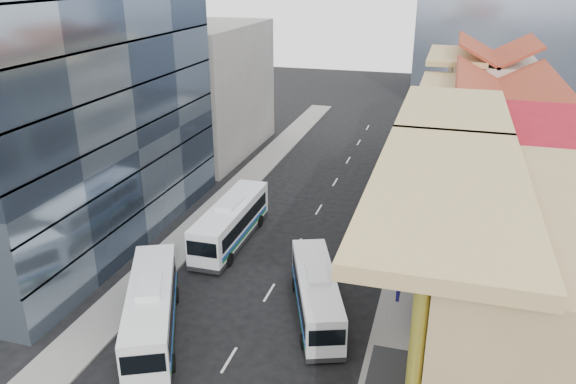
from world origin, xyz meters
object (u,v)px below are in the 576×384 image
(shophouse_tan, at_px, (532,347))
(office_tower, at_px, (51,39))
(bus_left_far, at_px, (231,221))
(bus_right, at_px, (316,293))
(bus_left_near, at_px, (151,308))

(shophouse_tan, xyz_separation_m, office_tower, (-31.00, 14.00, 9.00))
(shophouse_tan, bearing_deg, bus_left_far, 139.72)
(office_tower, bearing_deg, bus_left_far, 9.99)
(shophouse_tan, height_order, office_tower, office_tower)
(bus_left_far, distance_m, bus_right, 11.48)
(bus_left_near, height_order, bus_right, bus_left_near)
(office_tower, relative_size, bus_left_far, 2.80)
(bus_left_far, bearing_deg, bus_left_near, -90.27)
(bus_left_far, bearing_deg, shophouse_tan, -40.41)
(bus_left_far, relative_size, bus_right, 1.13)
(shophouse_tan, bearing_deg, bus_right, 141.32)
(shophouse_tan, relative_size, bus_left_near, 1.33)
(office_tower, height_order, bus_left_near, office_tower)
(office_tower, bearing_deg, bus_left_near, -39.90)
(office_tower, xyz_separation_m, bus_left_near, (11.96, -10.00, -13.31))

